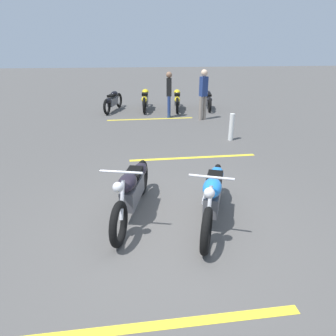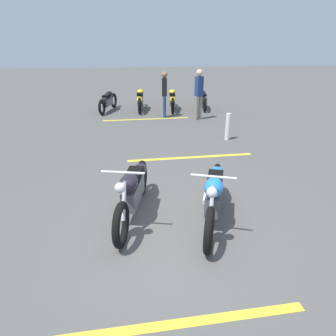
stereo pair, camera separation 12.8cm
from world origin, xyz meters
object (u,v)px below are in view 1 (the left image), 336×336
(motorcycle_bright_foreground, at_px, (213,194))
(motorcycle_row_center, at_px, (145,99))
(motorcycle_row_far_left, at_px, (208,100))
(motorcycle_row_right, at_px, (113,101))
(bollard_post, at_px, (231,127))
(motorcycle_dark_foreground, at_px, (132,189))
(bystander_near_row, at_px, (203,92))
(bystander_secondary, at_px, (169,92))
(motorcycle_row_left, at_px, (177,99))

(motorcycle_bright_foreground, xyz_separation_m, motorcycle_row_center, (8.46, 0.88, -0.01))
(motorcycle_row_far_left, bearing_deg, motorcycle_row_right, 96.43)
(motorcycle_bright_foreground, xyz_separation_m, motorcycle_row_right, (8.41, 2.23, -0.04))
(motorcycle_bright_foreground, xyz_separation_m, bollard_post, (4.11, -1.52, -0.07))
(motorcycle_dark_foreground, bearing_deg, motorcycle_bright_foreground, 89.61)
(motorcycle_row_right, bearing_deg, bollard_post, -122.96)
(motorcycle_row_center, bearing_deg, motorcycle_dark_foreground, -178.55)
(motorcycle_dark_foreground, bearing_deg, motorcycle_row_far_left, 172.21)
(motorcycle_row_right, relative_size, bystander_near_row, 1.12)
(motorcycle_dark_foreground, distance_m, motorcycle_row_right, 8.16)
(motorcycle_row_center, bearing_deg, bollard_post, -146.77)
(motorcycle_dark_foreground, xyz_separation_m, motorcycle_row_far_left, (8.11, -3.07, -0.06))
(motorcycle_row_far_left, xyz_separation_m, bollard_post, (-4.30, 0.26, -0.01))
(motorcycle_row_far_left, distance_m, motorcycle_row_center, 2.67)
(bystander_secondary, bearing_deg, motorcycle_dark_foreground, 85.57)
(motorcycle_row_right, bearing_deg, bystander_secondary, -104.63)
(motorcycle_dark_foreground, height_order, bystander_secondary, bystander_secondary)
(motorcycle_row_left, distance_m, motorcycle_row_center, 1.34)
(motorcycle_row_far_left, bearing_deg, bystander_secondary, 132.46)
(motorcycle_dark_foreground, height_order, motorcycle_row_right, motorcycle_dark_foreground)
(bystander_near_row, bearing_deg, motorcycle_row_far_left, -44.53)
(motorcycle_bright_foreground, relative_size, motorcycle_row_left, 1.00)
(motorcycle_bright_foreground, relative_size, motorcycle_row_center, 0.98)
(motorcycle_row_left, relative_size, bollard_post, 2.72)
(motorcycle_dark_foreground, distance_m, motorcycle_row_left, 8.24)
(motorcycle_bright_foreground, bearing_deg, motorcycle_dark_foreground, -84.45)
(motorcycle_row_far_left, bearing_deg, motorcycle_row_center, 95.24)
(motorcycle_row_center, relative_size, bollard_post, 2.78)
(bystander_secondary, bearing_deg, motorcycle_row_far_left, -137.71)
(bollard_post, bearing_deg, motorcycle_row_right, 41.16)
(motorcycle_bright_foreground, bearing_deg, bystander_near_row, -171.23)
(motorcycle_row_center, distance_m, bystander_secondary, 1.69)
(bystander_near_row, height_order, bystander_secondary, bystander_near_row)
(motorcycle_row_far_left, relative_size, bystander_secondary, 1.16)
(motorcycle_row_far_left, bearing_deg, motorcycle_bright_foreground, 174.38)
(motorcycle_row_center, height_order, bystander_secondary, bystander_secondary)
(motorcycle_dark_foreground, bearing_deg, motorcycle_row_left, -179.21)
(motorcycle_dark_foreground, distance_m, motorcycle_row_far_left, 8.67)
(motorcycle_row_center, bearing_deg, bystander_secondary, -143.21)
(motorcycle_bright_foreground, xyz_separation_m, motorcycle_row_left, (8.36, -0.45, -0.02))
(motorcycle_row_center, distance_m, bystander_near_row, 2.82)
(motorcycle_row_left, xyz_separation_m, motorcycle_row_right, (0.04, 2.68, -0.02))
(motorcycle_row_left, bearing_deg, bystander_secondary, 166.30)
(motorcycle_row_left, relative_size, motorcycle_row_right, 1.07)
(motorcycle_row_center, xyz_separation_m, bystander_near_row, (-1.84, -2.06, 0.55))
(motorcycle_row_far_left, height_order, bollard_post, bollard_post)
(motorcycle_row_far_left, relative_size, bollard_post, 2.47)
(motorcycle_row_left, bearing_deg, motorcycle_dark_foreground, 174.30)
(motorcycle_row_right, xyz_separation_m, bystander_near_row, (-1.78, -3.41, 0.57))
(motorcycle_dark_foreground, bearing_deg, bystander_near_row, 171.61)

